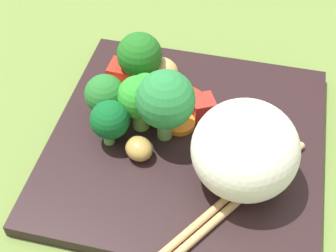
% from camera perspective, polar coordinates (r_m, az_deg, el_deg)
% --- Properties ---
extents(ground_plane, '(1.10, 1.10, 0.02)m').
position_cam_1_polar(ground_plane, '(0.51, 2.09, -3.33)').
color(ground_plane, olive).
extents(square_plate, '(0.28, 0.28, 0.01)m').
position_cam_1_polar(square_plate, '(0.49, 2.14, -2.08)').
color(square_plate, black).
rests_on(square_plate, ground_plane).
extents(rice_mound, '(0.10, 0.10, 0.08)m').
position_cam_1_polar(rice_mound, '(0.43, 8.98, -2.75)').
color(rice_mound, white).
rests_on(rice_mound, square_plate).
extents(broccoli_floret_0, '(0.04, 0.04, 0.06)m').
position_cam_1_polar(broccoli_floret_0, '(0.48, -3.45, 3.20)').
color(broccoli_floret_0, '#71AF46').
rests_on(broccoli_floret_0, square_plate).
extents(broccoli_floret_1, '(0.04, 0.04, 0.06)m').
position_cam_1_polar(broccoli_floret_1, '(0.49, -7.37, 3.52)').
color(broccoli_floret_1, '#78BB4E').
rests_on(broccoli_floret_1, square_plate).
extents(broccoli_floret_2, '(0.03, 0.03, 0.04)m').
position_cam_1_polar(broccoli_floret_2, '(0.50, -2.62, 4.22)').
color(broccoli_floret_2, '#649D38').
rests_on(broccoli_floret_2, square_plate).
extents(broccoli_floret_3, '(0.05, 0.05, 0.06)m').
position_cam_1_polar(broccoli_floret_3, '(0.53, -3.34, 8.21)').
color(broccoli_floret_3, '#6EA150').
rests_on(broccoli_floret_3, square_plate).
extents(broccoli_floret_4, '(0.06, 0.06, 0.08)m').
position_cam_1_polar(broccoli_floret_4, '(0.45, -0.39, 2.65)').
color(broccoli_floret_4, '#6CAC51').
rests_on(broccoli_floret_4, square_plate).
extents(broccoli_floret_5, '(0.04, 0.04, 0.05)m').
position_cam_1_polar(broccoli_floret_5, '(0.47, -6.79, 0.67)').
color(broccoli_floret_5, '#62A746').
rests_on(broccoli_floret_5, square_plate).
extents(carrot_slice_0, '(0.03, 0.03, 0.01)m').
position_cam_1_polar(carrot_slice_0, '(0.53, -6.36, 3.79)').
color(carrot_slice_0, '#FC9438').
rests_on(carrot_slice_0, square_plate).
extents(carrot_slice_1, '(0.03, 0.03, 0.01)m').
position_cam_1_polar(carrot_slice_1, '(0.53, -3.51, 4.06)').
color(carrot_slice_1, orange).
rests_on(carrot_slice_1, square_plate).
extents(carrot_slice_2, '(0.04, 0.04, 0.01)m').
position_cam_1_polar(carrot_slice_2, '(0.50, 1.36, 0.36)').
color(carrot_slice_2, orange).
rests_on(carrot_slice_2, square_plate).
extents(pepper_chunk_0, '(0.04, 0.04, 0.01)m').
position_cam_1_polar(pepper_chunk_0, '(0.52, 1.66, 3.31)').
color(pepper_chunk_0, red).
rests_on(pepper_chunk_0, square_plate).
extents(pepper_chunk_1, '(0.03, 0.03, 0.02)m').
position_cam_1_polar(pepper_chunk_1, '(0.54, -5.35, 6.23)').
color(pepper_chunk_1, red).
rests_on(pepper_chunk_1, square_plate).
extents(pepper_chunk_2, '(0.03, 0.03, 0.02)m').
position_cam_1_polar(pepper_chunk_2, '(0.50, 4.08, 2.22)').
color(pepper_chunk_2, red).
rests_on(pepper_chunk_2, square_plate).
extents(pepper_chunk_3, '(0.04, 0.04, 0.02)m').
position_cam_1_polar(pepper_chunk_3, '(0.51, -0.02, 2.09)').
color(pepper_chunk_3, red).
rests_on(pepper_chunk_3, square_plate).
extents(chicken_piece_0, '(0.04, 0.04, 0.02)m').
position_cam_1_polar(chicken_piece_0, '(0.53, -0.08, 4.67)').
color(chicken_piece_0, tan).
rests_on(chicken_piece_0, square_plate).
extents(chicken_piece_1, '(0.04, 0.04, 0.02)m').
position_cam_1_polar(chicken_piece_1, '(0.47, -3.41, -2.66)').
color(chicken_piece_1, '#B08C43').
rests_on(chicken_piece_1, square_plate).
extents(chicken_piece_2, '(0.04, 0.04, 0.03)m').
position_cam_1_polar(chicken_piece_2, '(0.54, -0.56, 6.52)').
color(chicken_piece_2, tan).
rests_on(chicken_piece_2, square_plate).
extents(chopstick_pair, '(0.13, 0.17, 0.01)m').
position_cam_1_polar(chopstick_pair, '(0.44, 7.24, -8.78)').
color(chopstick_pair, tan).
rests_on(chopstick_pair, square_plate).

